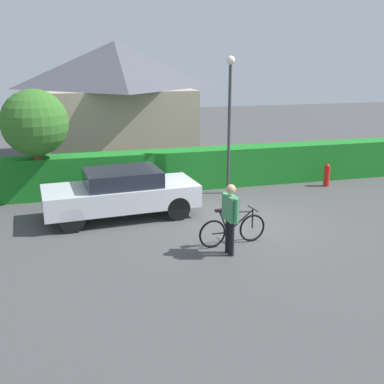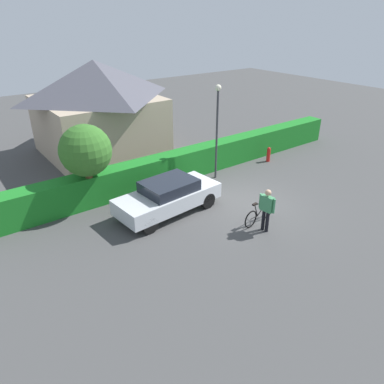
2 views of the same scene
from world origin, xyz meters
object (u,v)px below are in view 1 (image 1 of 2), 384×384
street_lamp (230,108)px  fire_hydrant (327,175)px  tree_kerbside (35,124)px  parked_car_near (121,192)px  bicycle (233,229)px  person_rider (230,214)px

street_lamp → fire_hydrant: street_lamp is taller
fire_hydrant → tree_kerbside: bearing=175.4°
parked_car_near → bicycle: parked_car_near is taller
street_lamp → fire_hydrant: 4.46m
bicycle → tree_kerbside: tree_kerbside is taller
parked_car_near → bicycle: 3.66m
person_rider → fire_hydrant: bearing=41.7°
bicycle → fire_hydrant: 6.61m
parked_car_near → person_rider: (2.12, -3.30, 0.25)m
parked_car_near → tree_kerbside: bearing=135.7°
bicycle → fire_hydrant: bearing=39.8°
tree_kerbside → parked_car_near: bearing=-44.3°
parked_car_near → person_rider: size_ratio=2.61×
person_rider → tree_kerbside: tree_kerbside is taller
parked_car_near → street_lamp: 4.58m
parked_car_near → tree_kerbside: (-2.32, 2.27, 1.74)m
bicycle → tree_kerbside: bearing=133.2°
person_rider → fire_hydrant: (5.35, 4.77, -0.59)m
parked_car_near → tree_kerbside: size_ratio=1.25×
street_lamp → fire_hydrant: (3.71, -0.05, -2.47)m
person_rider → tree_kerbside: (-4.44, 5.56, 1.48)m
bicycle → street_lamp: (1.37, 4.28, 2.49)m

